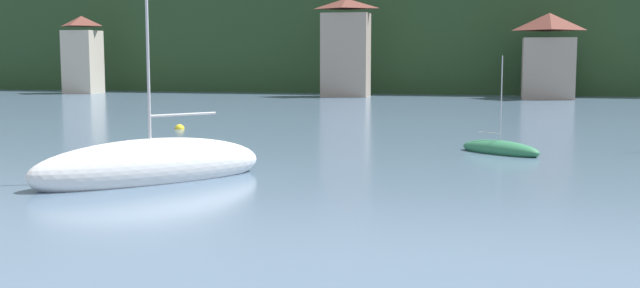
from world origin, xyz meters
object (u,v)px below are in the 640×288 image
sailboat_far_0 (500,149)px  shore_building_central (548,57)px  mooring_buoy_near (180,129)px  sailboat_mid_6 (151,167)px  shore_building_westcentral (346,49)px  shore_building_west (83,56)px

sailboat_far_0 → shore_building_central: bearing=120.9°
mooring_buoy_near → sailboat_mid_6: bearing=-69.3°
shore_building_westcentral → mooring_buoy_near: (-2.49, -37.67, -5.03)m
shore_building_westcentral → shore_building_central: (20.65, 1.20, -0.85)m
shore_building_westcentral → mooring_buoy_near: shore_building_westcentral is taller
shore_building_west → shore_building_central: size_ratio=1.03×
shore_building_west → mooring_buoy_near: size_ratio=15.30×
shore_building_westcentral → sailboat_mid_6: size_ratio=0.87×
shore_building_west → shore_building_westcentral: 30.98m
shore_building_central → sailboat_far_0: size_ratio=1.89×
shore_building_central → mooring_buoy_near: size_ratio=14.88×
sailboat_far_0 → mooring_buoy_near: sailboat_far_0 is taller
sailboat_far_0 → shore_building_west: bearing=172.7°
shore_building_west → shore_building_westcentral: size_ratio=0.86×
shore_building_west → shore_building_central: bearing=1.2°
mooring_buoy_near → shore_building_central: bearing=59.2°
sailboat_far_0 → mooring_buoy_near: (-18.56, 7.34, -0.19)m
sailboat_mid_6 → mooring_buoy_near: 18.99m
shore_building_west → sailboat_mid_6: size_ratio=0.74×
shore_building_west → shore_building_central: (51.62, 1.07, -0.13)m
shore_building_westcentral → shore_building_central: shore_building_westcentral is taller
sailboat_far_0 → mooring_buoy_near: size_ratio=7.89×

